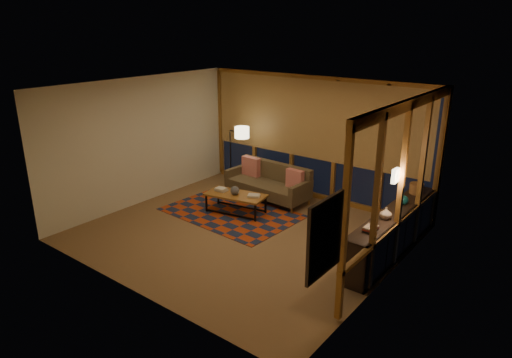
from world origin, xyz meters
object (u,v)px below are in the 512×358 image
Objects in this scene: floor_lamp at (230,156)px; bookshelf at (394,231)px; sofa at (267,183)px; coffee_table at (236,203)px.

floor_lamp is 4.42m from bookshelf.
sofa is 1.25× the size of floor_lamp.
bookshelf is (3.22, 0.34, 0.18)m from coffee_table.
floor_lamp is 0.50× the size of bookshelf.
coffee_table is 0.81× the size of floor_lamp.
floor_lamp is (-1.17, 0.11, 0.37)m from sofa.
sofa is at bearing -6.60° from floor_lamp.
bookshelf is at bearing -5.06° from coffee_table.
floor_lamp reaches higher than sofa.
coffee_table is at bearing -90.43° from sofa.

